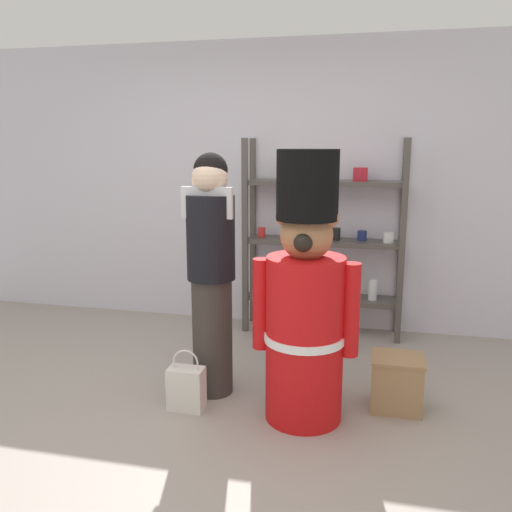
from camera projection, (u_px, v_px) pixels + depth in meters
ground_plane at (191, 435)px, 3.17m from camera, size 6.40×6.40×0.00m
back_wall at (268, 186)px, 5.00m from camera, size 6.40×0.12×2.60m
merchandise_shelf at (323, 239)px, 4.76m from camera, size 1.40×0.35×1.74m
teddy_bear_guard at (305, 305)px, 3.24m from camera, size 0.65×0.49×1.66m
person_shopper at (211, 269)px, 3.56m from camera, size 0.34×0.32×1.64m
shopping_bag at (186, 388)px, 3.46m from camera, size 0.23×0.14×0.41m
display_crate at (397, 382)px, 3.46m from camera, size 0.33×0.29×0.35m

